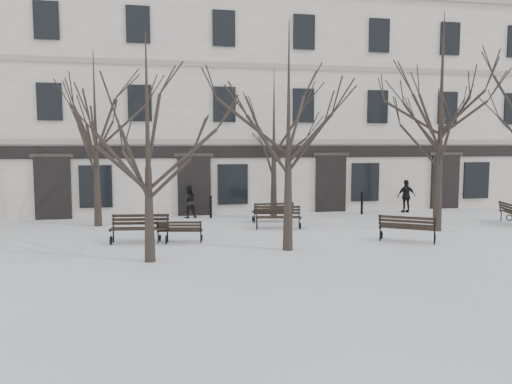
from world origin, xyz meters
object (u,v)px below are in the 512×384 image
object	(u,v)px
bench_4	(273,211)
bench_5	(512,212)
bench_1	(180,230)
bench_2	(407,227)
bench_0	(140,228)
tree_0	(147,120)
tree_1	(289,108)
bench_3	(278,216)
tree_2	(442,96)

from	to	relation	value
bench_4	bench_5	distance (m)	10.49
bench_1	bench_2	xyz separation A→B (m)	(7.94, -1.57, 0.10)
bench_0	bench_1	xyz separation A→B (m)	(1.39, -0.18, -0.11)
tree_0	tree_1	bearing A→B (deg)	9.69
bench_1	bench_2	size ratio (longest dim) A/B	0.84
bench_1	tree_0	bearing A→B (deg)	81.26
bench_0	bench_3	xyz separation A→B (m)	(5.51, 1.93, -0.04)
tree_2	tree_0	bearing A→B (deg)	-164.64
tree_1	bench_1	distance (m)	5.77
tree_1	bench_1	size ratio (longest dim) A/B	4.45
tree_0	bench_4	size ratio (longest dim) A/B	3.67
tree_2	bench_3	bearing A→B (deg)	164.06
bench_2	bench_5	xyz separation A→B (m)	(6.55, 2.90, -0.03)
bench_0	bench_1	world-z (taller)	bench_0
bench_2	tree_1	bearing A→B (deg)	39.20
bench_0	bench_4	world-z (taller)	bench_0
bench_5	bench_3	bearing A→B (deg)	102.04
bench_4	bench_5	world-z (taller)	bench_5
bench_2	bench_4	size ratio (longest dim) A/B	1.09
bench_4	bench_1	bearing A→B (deg)	41.55
bench_2	bench_4	world-z (taller)	bench_2
bench_4	bench_3	bearing A→B (deg)	83.93
tree_1	tree_2	world-z (taller)	tree_2
bench_3	bench_4	bearing A→B (deg)	93.88
tree_2	bench_0	distance (m)	12.64
bench_2	bench_3	size ratio (longest dim) A/B	1.02
tree_0	bench_5	size ratio (longest dim) A/B	3.46
bench_1	bench_2	bearing A→B (deg)	-179.70
bench_0	bench_1	bearing A→B (deg)	-0.15
tree_0	bench_3	world-z (taller)	tree_0
bench_0	bench_2	size ratio (longest dim) A/B	1.05
bench_1	bench_4	size ratio (longest dim) A/B	0.92
bench_3	bench_4	size ratio (longest dim) A/B	1.07
tree_0	bench_1	world-z (taller)	tree_0
tree_2	bench_3	size ratio (longest dim) A/B	4.42
tree_0	bench_5	bearing A→B (deg)	14.76
tree_0	bench_4	xyz separation A→B (m)	(5.31, 6.58, -3.68)
bench_4	bench_5	size ratio (longest dim) A/B	0.94
bench_0	bench_5	bearing A→B (deg)	11.45
tree_2	bench_3	world-z (taller)	tree_2
tree_0	tree_1	world-z (taller)	tree_1
bench_1	bench_4	distance (m)	5.76
bench_0	bench_3	world-z (taller)	bench_0
tree_2	bench_2	distance (m)	5.71
bench_3	bench_5	world-z (taller)	bench_3
tree_1	bench_3	bearing A→B (deg)	80.43
bench_0	bench_2	bearing A→B (deg)	-3.33
bench_1	bench_0	bearing A→B (deg)	4.03
tree_2	bench_4	world-z (taller)	tree_2
tree_0	bench_3	bearing A→B (deg)	43.46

